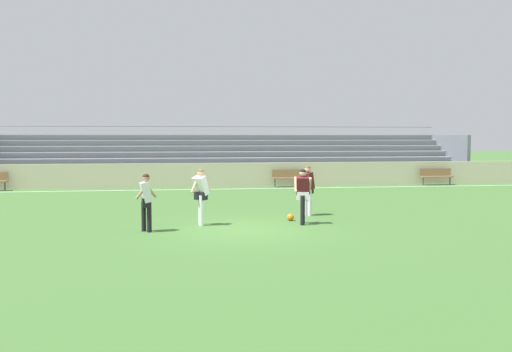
% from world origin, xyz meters
% --- Properties ---
extents(ground_plane, '(160.00, 160.00, 0.00)m').
position_xyz_m(ground_plane, '(0.00, 0.00, 0.00)').
color(ground_plane, '#3D662D').
extents(field_line_sideline, '(44.00, 0.12, 0.01)m').
position_xyz_m(field_line_sideline, '(0.00, 12.09, 0.00)').
color(field_line_sideline, white).
rests_on(field_line_sideline, ground).
extents(sideline_wall, '(48.00, 0.16, 1.26)m').
position_xyz_m(sideline_wall, '(0.00, 13.37, 0.63)').
color(sideline_wall, beige).
rests_on(sideline_wall, ground).
extents(bleacher_stand, '(27.98, 5.15, 3.31)m').
position_xyz_m(bleacher_stand, '(1.06, 17.05, 1.45)').
color(bleacher_stand, '#B2B2B7').
rests_on(bleacher_stand, ground).
extents(bench_far_right, '(1.80, 0.40, 0.90)m').
position_xyz_m(bench_far_right, '(3.92, 12.92, 0.55)').
color(bench_far_right, olive).
rests_on(bench_far_right, ground).
extents(bench_near_bin, '(1.80, 0.40, 0.90)m').
position_xyz_m(bench_near_bin, '(12.13, 12.92, 0.55)').
color(bench_near_bin, olive).
rests_on(bench_near_bin, ground).
extents(player_dark_deep_cover, '(0.53, 0.54, 1.67)m').
position_xyz_m(player_dark_deep_cover, '(1.85, 0.72, 0.99)').
color(player_dark_deep_cover, black).
rests_on(player_dark_deep_cover, ground).
extents(player_dark_on_ball, '(0.64, 0.49, 1.67)m').
position_xyz_m(player_dark_on_ball, '(2.42, 2.50, 1.00)').
color(player_dark_on_ball, white).
rests_on(player_dark_on_ball, ground).
extents(player_white_wide_left, '(0.64, 0.55, 1.69)m').
position_xyz_m(player_white_wide_left, '(-1.20, 0.94, 1.01)').
color(player_white_wide_left, white).
rests_on(player_white_wide_left, ground).
extents(player_white_pressing_high, '(0.58, 0.47, 1.62)m').
position_xyz_m(player_white_pressing_high, '(-2.75, 0.04, 0.96)').
color(player_white_pressing_high, black).
rests_on(player_white_pressing_high, ground).
extents(soccer_ball, '(0.22, 0.22, 0.22)m').
position_xyz_m(soccer_ball, '(1.62, 1.43, 0.11)').
color(soccer_ball, orange).
rests_on(soccer_ball, ground).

